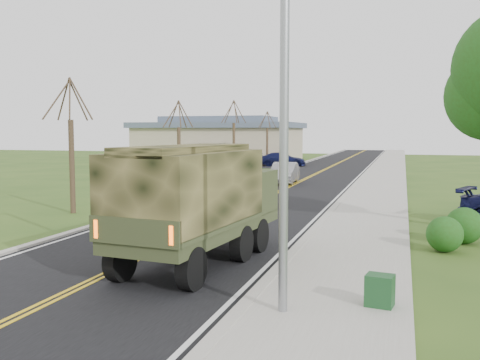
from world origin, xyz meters
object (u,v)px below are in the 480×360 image
at_px(sedan_silver, 284,173).
at_px(utility_box_far, 380,290).
at_px(suv_champagne, 229,190).
at_px(military_truck, 198,197).

xyz_separation_m(sedan_silver, utility_box_far, (7.64, -25.92, -0.33)).
distance_m(suv_champagne, sedan_silver, 10.80).
bearing_deg(utility_box_far, sedan_silver, 115.52).
xyz_separation_m(military_truck, utility_box_far, (4.97, -2.49, -1.47)).
bearing_deg(suv_champagne, sedan_silver, 92.99).
bearing_deg(sedan_silver, suv_champagne, -96.35).
height_order(suv_champagne, utility_box_far, suv_champagne).
height_order(military_truck, suv_champagne, military_truck).
height_order(suv_champagne, sedan_silver, sedan_silver).
bearing_deg(utility_box_far, military_truck, 162.52).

